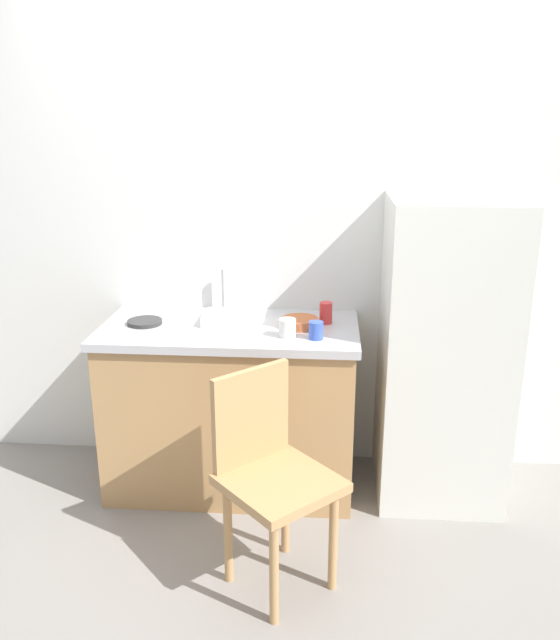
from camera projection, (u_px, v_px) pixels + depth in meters
name	position (u px, v px, depth m)	size (l,w,h in m)	color
ground_plane	(258.00, 564.00, 2.76)	(8.00, 8.00, 0.00)	gray
back_wall	(277.00, 237.00, 3.33)	(4.80, 0.10, 2.47)	silver
cabinet_base	(232.00, 409.00, 3.27)	(1.21, 0.60, 0.82)	tan
countertop	(230.00, 329.00, 3.14)	(1.25, 0.64, 0.04)	#B7B7BC
faucet	(224.00, 290.00, 3.34)	(0.02, 0.02, 0.22)	#B7B7BC
refrigerator	(444.00, 353.00, 3.10)	(0.59, 0.57, 1.48)	silver
chair	(270.00, 470.00, 2.54)	(0.57, 0.57, 0.89)	tan
dish_tray	(233.00, 318.00, 3.16)	(0.28, 0.20, 0.05)	white
terracotta_bowl	(300.00, 323.00, 3.10)	(0.18, 0.18, 0.04)	#B25B33
hotplate	(145.00, 322.00, 3.15)	(0.17, 0.17, 0.02)	#2D2D2D
cup_white	(287.00, 328.00, 2.95)	(0.08, 0.08, 0.09)	white
cup_red	(326.00, 313.00, 3.15)	(0.06, 0.06, 0.11)	red
cup_blue	(316.00, 330.00, 2.93)	(0.07, 0.07, 0.08)	blue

